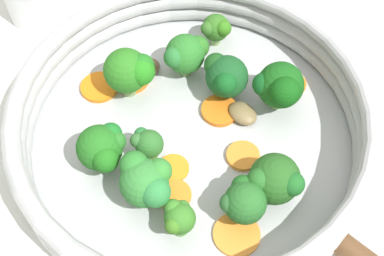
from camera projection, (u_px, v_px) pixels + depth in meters
name	position (u px, v px, depth m)	size (l,w,h in m)	color
ground_plane	(192.00, 142.00, 0.55)	(4.00, 4.00, 0.00)	white
skillet	(192.00, 139.00, 0.55)	(0.34, 0.34, 0.01)	#B2B5B7
skillet_rim_wall	(192.00, 121.00, 0.52)	(0.35, 0.35, 0.05)	#AFB0B3
skillet_rivet_right	(343.00, 210.00, 0.49)	(0.01, 0.01, 0.01)	#B6B1B4
carrot_slice_0	(131.00, 79.00, 0.58)	(0.04, 0.04, 0.01)	orange
carrot_slice_1	(220.00, 111.00, 0.56)	(0.04, 0.04, 0.01)	orange
carrot_slice_2	(99.00, 87.00, 0.57)	(0.04, 0.04, 0.00)	orange
carrot_slice_3	(175.00, 195.00, 0.50)	(0.03, 0.03, 0.00)	orange
carrot_slice_4	(290.00, 82.00, 0.58)	(0.03, 0.03, 0.00)	orange
carrot_slice_5	(243.00, 156.00, 0.53)	(0.03, 0.03, 0.01)	orange
carrot_slice_6	(173.00, 168.00, 0.52)	(0.03, 0.03, 0.00)	orange
carrot_slice_7	(237.00, 234.00, 0.48)	(0.04, 0.04, 0.00)	orange
broccoli_floret_0	(216.00, 28.00, 0.59)	(0.03, 0.03, 0.04)	#86AA63
broccoli_floret_1	(102.00, 148.00, 0.50)	(0.05, 0.05, 0.05)	#7EA45B
broccoli_floret_2	(146.00, 142.00, 0.51)	(0.03, 0.03, 0.04)	#628E43
broccoli_floret_3	(186.00, 54.00, 0.56)	(0.05, 0.04, 0.05)	#76A15F
broccoli_floret_4	(225.00, 76.00, 0.55)	(0.04, 0.05, 0.05)	#7EA450
broccoli_floret_5	(243.00, 201.00, 0.47)	(0.04, 0.04, 0.05)	#6CA350
broccoli_floret_6	(130.00, 71.00, 0.54)	(0.05, 0.05, 0.06)	#7A9655
broccoli_floret_7	(275.00, 179.00, 0.48)	(0.05, 0.05, 0.05)	#678D55
broccoli_floret_8	(280.00, 87.00, 0.53)	(0.05, 0.05, 0.06)	#87AF67
broccoli_floret_9	(179.00, 218.00, 0.47)	(0.03, 0.03, 0.04)	#6CA056
broccoli_floret_10	(146.00, 181.00, 0.47)	(0.05, 0.06, 0.06)	#7B9550
mushroom_piece_0	(145.00, 171.00, 0.51)	(0.02, 0.02, 0.01)	brown
mushroom_piece_1	(243.00, 113.00, 0.55)	(0.03, 0.02, 0.01)	olive
mushroom_piece_2	(229.00, 65.00, 0.59)	(0.02, 0.02, 0.01)	brown
mushroom_piece_3	(145.00, 68.00, 0.58)	(0.03, 0.03, 0.01)	brown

